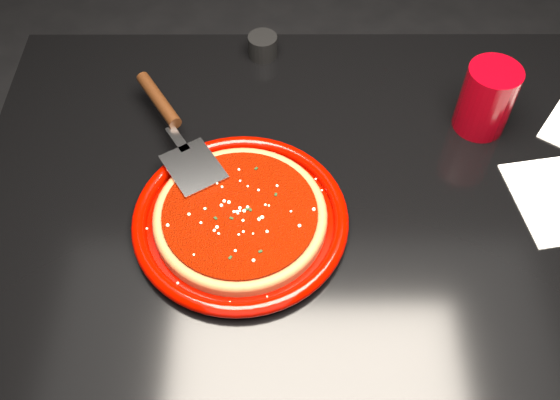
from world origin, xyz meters
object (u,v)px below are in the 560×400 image
object	(u,v)px
table	(333,306)
plate	(240,219)
ramekin	(263,46)
cup	(487,99)
pizza_server	(176,129)

from	to	relation	value
table	plate	xyz separation A→B (m)	(-0.17, -0.05, 0.39)
table	ramekin	size ratio (longest dim) A/B	21.88
cup	ramekin	bearing A→B (deg)	153.95
plate	pizza_server	size ratio (longest dim) A/B	1.02
table	pizza_server	world-z (taller)	pizza_server
pizza_server	ramekin	world-z (taller)	pizza_server
table	cup	bearing A→B (deg)	34.10
cup	table	bearing A→B (deg)	-145.90
pizza_server	ramekin	bearing A→B (deg)	27.45
pizza_server	table	bearing A→B (deg)	-53.08
plate	ramekin	world-z (taller)	ramekin
cup	ramekin	world-z (taller)	cup
table	cup	size ratio (longest dim) A/B	9.81
pizza_server	cup	xyz separation A→B (m)	(0.51, 0.05, 0.02)
cup	pizza_server	bearing A→B (deg)	-174.59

